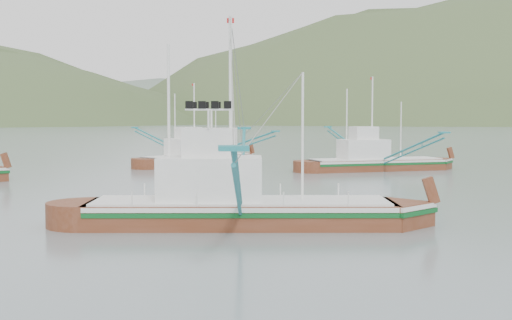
{
  "coord_description": "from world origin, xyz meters",
  "views": [
    {
      "loc": [
        -2.88,
        -35.81,
        5.99
      ],
      "look_at": [
        0.0,
        6.0,
        3.2
      ],
      "focal_mm": 50.0,
      "sensor_mm": 36.0,
      "label": 1
    }
  ],
  "objects": [
    {
      "name": "bg_boat_right",
      "position": [
        14.47,
        36.85,
        1.88
      ],
      "size": [
        14.76,
        25.47,
        10.46
      ],
      "rotation": [
        0.0,
        0.0,
        0.23
      ],
      "color": "#5B2813",
      "rests_on": "ground"
    },
    {
      "name": "main_boat",
      "position": [
        -1.37,
        1.5,
        1.7
      ],
      "size": [
        16.43,
        29.31,
        11.87
      ],
      "rotation": [
        0.0,
        0.0,
        -0.06
      ],
      "color": "#5B2813",
      "rests_on": "ground"
    },
    {
      "name": "bg_boat_far",
      "position": [
        -4.03,
        45.36,
        2.16
      ],
      "size": [
        19.62,
        21.5,
        10.06
      ],
      "rotation": [
        0.0,
        0.0,
        0.7
      ],
      "color": "#5B2813",
      "rests_on": "ground"
    },
    {
      "name": "ridge_distant",
      "position": [
        30.0,
        560.0,
        0.0
      ],
      "size": [
        960.0,
        400.0,
        240.0
      ],
      "primitive_type": "ellipsoid",
      "color": "slate",
      "rests_on": "ground"
    },
    {
      "name": "ground",
      "position": [
        0.0,
        0.0,
        0.0
      ],
      "size": [
        1200.0,
        1200.0,
        0.0
      ],
      "primitive_type": "plane",
      "color": "slate",
      "rests_on": "ground"
    }
  ]
}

